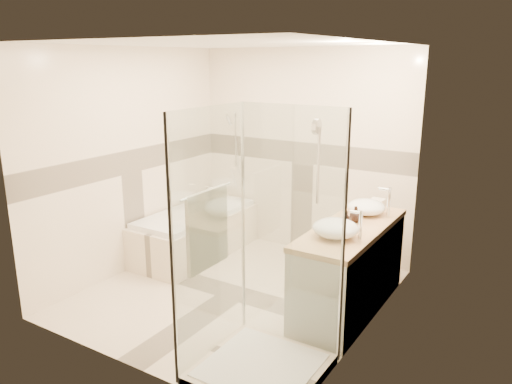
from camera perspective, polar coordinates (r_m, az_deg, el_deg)
The scene contains 12 objects.
room at distance 4.87m, azimuth -1.92°, elevation 1.82°, with size 2.82×3.02×2.52m.
bathtub at distance 6.25m, azimuth -6.86°, elevation -4.37°, with size 0.75×1.70×0.56m.
vanity at distance 4.91m, azimuth 10.65°, elevation -8.57°, with size 0.58×1.62×0.85m.
shower_enclosure at distance 3.96m, azimuth -0.32°, elevation -13.05°, with size 0.96×0.93×2.04m.
vessel_sink_near at distance 5.13m, azimuth 12.49°, elevation -1.68°, with size 0.38×0.38×0.15m, color white.
vessel_sink_far at distance 4.43m, azimuth 9.08°, elevation -4.10°, with size 0.40×0.40×0.16m, color white.
faucet_near at distance 5.04m, azimuth 14.85°, elevation -0.92°, with size 0.13×0.03×0.31m.
faucet_far at distance 4.34m, azimuth 11.75°, elevation -3.56°, with size 0.11×0.03×0.28m.
amenity_bottle_a at distance 4.66m, azimuth 10.33°, elevation -3.18°, with size 0.07×0.08×0.16m, color black.
amenity_bottle_b at distance 4.87m, azimuth 11.32°, elevation -2.51°, with size 0.12×0.12×0.16m, color black.
folded_towels at distance 5.40m, azimuth 13.49°, elevation -1.31°, with size 0.15×0.24×0.08m, color white.
rolled_towel at distance 6.82m, azimuth -4.66°, elevation 0.03°, with size 0.10×0.10×0.23m, color white.
Camera 1 is at (2.70, -3.93, 2.37)m, focal length 35.00 mm.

